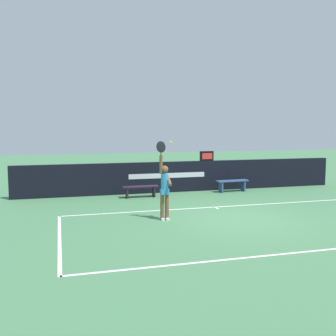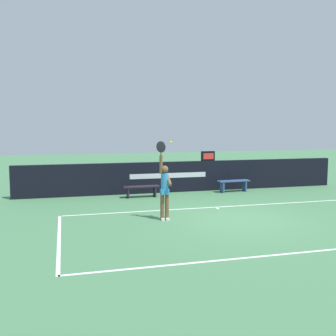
{
  "view_description": "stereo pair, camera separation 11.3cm",
  "coord_description": "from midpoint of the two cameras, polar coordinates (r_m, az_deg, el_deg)",
  "views": [
    {
      "loc": [
        -5.18,
        -10.61,
        2.8
      ],
      "look_at": [
        -2.08,
        0.42,
        1.57
      ],
      "focal_mm": 41.64,
      "sensor_mm": 36.0,
      "label": 1
    },
    {
      "loc": [
        -5.07,
        -10.64,
        2.8
      ],
      "look_at": [
        -2.08,
        0.42,
        1.57
      ],
      "focal_mm": 41.64,
      "sensor_mm": 36.0,
      "label": 2
    }
  ],
  "objects": [
    {
      "name": "ground_plane",
      "position": [
        12.13,
        9.88,
        -7.34
      ],
      "size": [
        60.0,
        60.0,
        0.0
      ],
      "primitive_type": "plane",
      "color": "#467C50"
    },
    {
      "name": "court_lines",
      "position": [
        11.5,
        11.44,
        -8.1
      ],
      "size": [
        10.55,
        5.16,
        0.0
      ],
      "color": "white",
      "rests_on": "ground"
    },
    {
      "name": "back_wall",
      "position": [
        16.84,
        2.18,
        -1.23
      ],
      "size": [
        14.17,
        0.25,
        1.3
      ],
      "color": "black",
      "rests_on": "ground"
    },
    {
      "name": "speed_display",
      "position": [
        17.09,
        5.49,
        1.75
      ],
      "size": [
        0.6,
        0.14,
        0.42
      ],
      "color": "black",
      "rests_on": "back_wall"
    },
    {
      "name": "tennis_player",
      "position": [
        11.63,
        -0.79,
        -2.9
      ],
      "size": [
        0.44,
        0.48,
        2.39
      ],
      "color": "brown",
      "rests_on": "ground"
    },
    {
      "name": "tennis_ball",
      "position": [
        11.45,
        0.12,
        3.79
      ],
      "size": [
        0.07,
        0.07,
        0.07
      ],
      "color": "#D1E337"
    },
    {
      "name": "courtside_bench_near",
      "position": [
        15.46,
        -4.26,
        -3.05
      ],
      "size": [
        1.43,
        0.36,
        0.46
      ],
      "color": "black",
      "rests_on": "ground"
    },
    {
      "name": "courtside_bench_far",
      "position": [
        16.96,
        9.2,
        -2.2
      ],
      "size": [
        1.43,
        0.45,
        0.5
      ],
      "color": "#345284",
      "rests_on": "ground"
    }
  ]
}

